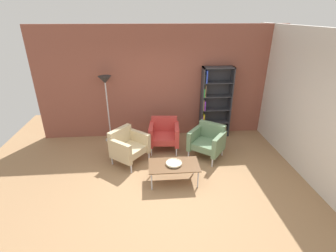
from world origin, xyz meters
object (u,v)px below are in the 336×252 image
at_px(armchair_by_bookshelf, 208,140).
at_px(coffee_table_low, 174,166).
at_px(decorative_bowl, 174,163).
at_px(armchair_near_window, 164,134).
at_px(armchair_corner_red, 128,146).
at_px(floor_lamp_torchiere, 106,88).
at_px(bookshelf_tall, 213,103).

bearing_deg(armchair_by_bookshelf, coffee_table_low, -96.21).
xyz_separation_m(decorative_bowl, armchair_near_window, (-0.10, 1.36, -0.02)).
bearing_deg(armchair_by_bookshelf, armchair_near_window, -166.12).
xyz_separation_m(armchair_corner_red, armchair_near_window, (0.86, 0.53, 0.00)).
xyz_separation_m(decorative_bowl, floor_lamp_torchiere, (-1.50, 1.95, 1.01)).
distance_m(decorative_bowl, armchair_near_window, 1.36).
distance_m(coffee_table_low, armchair_near_window, 1.36).
bearing_deg(decorative_bowl, bookshelf_tall, 58.05).
relative_size(armchair_corner_red, armchair_by_bookshelf, 1.00).
bearing_deg(bookshelf_tall, armchair_near_window, -153.26).
bearing_deg(bookshelf_tall, armchair_corner_red, -151.19).
distance_m(bookshelf_tall, floor_lamp_torchiere, 2.83).
relative_size(bookshelf_tall, armchair_near_window, 2.44).
height_order(decorative_bowl, armchair_near_window, armchair_near_window).
xyz_separation_m(armchair_near_window, armchair_by_bookshelf, (0.99, -0.44, 0.00)).
distance_m(coffee_table_low, armchair_by_bookshelf, 1.28).
xyz_separation_m(bookshelf_tall, armchair_near_window, (-1.38, -0.70, -0.51)).
bearing_deg(coffee_table_low, armchair_near_window, 94.17).
bearing_deg(armchair_corner_red, floor_lamp_torchiere, 65.56).
relative_size(bookshelf_tall, armchair_by_bookshelf, 2.00).
distance_m(armchair_corner_red, armchair_by_bookshelf, 1.85).
relative_size(armchair_near_window, armchair_by_bookshelf, 0.82).
distance_m(armchair_corner_red, armchair_near_window, 1.01).
height_order(armchair_near_window, armchair_by_bookshelf, same).
distance_m(decorative_bowl, armchair_by_bookshelf, 1.28).
bearing_deg(bookshelf_tall, decorative_bowl, -121.95).
bearing_deg(coffee_table_low, decorative_bowl, 75.96).
height_order(coffee_table_low, floor_lamp_torchiere, floor_lamp_torchiere).
bearing_deg(armchair_near_window, armchair_corner_red, -142.94).
height_order(bookshelf_tall, armchair_corner_red, bookshelf_tall).
bearing_deg(decorative_bowl, armchair_corner_red, 139.15).
bearing_deg(armchair_by_bookshelf, armchair_corner_red, -139.19).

